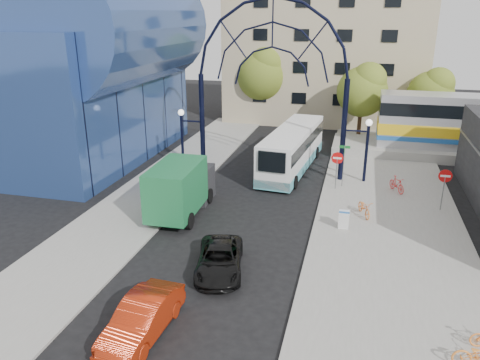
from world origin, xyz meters
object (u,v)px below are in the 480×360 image
(tree_north_a, at_px, (364,89))
(tree_north_c, at_px, (432,92))
(stop_sign, at_px, (337,161))
(sandwich_board, at_px, (344,218))
(bike_near_b, at_px, (397,184))
(gateway_arch, at_px, (272,52))
(tree_north_b, at_px, (263,73))
(bike_near_a, at_px, (364,208))
(green_truck, at_px, (182,187))
(red_sedan, at_px, (142,318))
(street_name_sign, at_px, (344,157))
(city_bus, at_px, (292,148))
(black_suv, at_px, (220,260))
(do_not_enter_sign, at_px, (445,180))

(tree_north_a, distance_m, tree_north_c, 6.33)
(stop_sign, distance_m, sandwich_board, 6.20)
(stop_sign, relative_size, bike_near_b, 1.51)
(gateway_arch, bearing_deg, tree_north_b, 103.68)
(tree_north_b, bearing_deg, sandwich_board, -68.41)
(tree_north_b, bearing_deg, bike_near_a, -64.30)
(stop_sign, xyz_separation_m, green_truck, (-8.41, -5.90, -0.41))
(tree_north_b, bearing_deg, red_sedan, -85.26)
(street_name_sign, xyz_separation_m, bike_near_a, (1.45, -4.55, -1.54))
(stop_sign, relative_size, green_truck, 0.39)
(street_name_sign, bearing_deg, tree_north_c, 65.69)
(street_name_sign, distance_m, tree_north_c, 16.95)
(red_sedan, bearing_deg, city_bus, 86.58)
(tree_north_b, distance_m, city_bus, 15.55)
(gateway_arch, xyz_separation_m, stop_sign, (4.80, -2.00, -6.56))
(tree_north_c, distance_m, city_bus, 16.47)
(tree_north_a, relative_size, green_truck, 1.10)
(tree_north_c, height_order, city_bus, tree_north_c)
(stop_sign, bearing_deg, city_bus, 132.48)
(city_bus, bearing_deg, bike_near_a, -50.21)
(city_bus, distance_m, black_suv, 15.50)
(sandwich_board, height_order, black_suv, black_suv)
(tree_north_c, bearing_deg, bike_near_b, -102.66)
(street_name_sign, xyz_separation_m, city_bus, (-3.84, 3.15, -0.55))
(gateway_arch, xyz_separation_m, red_sedan, (-1.01, -18.59, -7.85))
(red_sedan, relative_size, bike_near_a, 2.42)
(tree_north_b, relative_size, tree_north_c, 1.23)
(tree_north_c, bearing_deg, street_name_sign, -114.31)
(tree_north_a, bearing_deg, tree_north_b, 158.20)
(green_truck, distance_m, red_sedan, 11.03)
(gateway_arch, height_order, green_truck, gateway_arch)
(green_truck, xyz_separation_m, bike_near_a, (10.26, 1.95, -1.00))
(red_sedan, xyz_separation_m, bike_near_b, (9.66, 17.04, -0.09))
(bike_near_a, distance_m, bike_near_b, 4.83)
(sandwich_board, relative_size, tree_north_b, 0.12)
(gateway_arch, height_order, tree_north_b, gateway_arch)
(black_suv, distance_m, red_sedan, 5.10)
(sandwich_board, bearing_deg, gateway_arch, 124.91)
(black_suv, bearing_deg, stop_sign, 56.78)
(tree_north_a, xyz_separation_m, green_truck, (-9.73, -19.83, -3.02))
(city_bus, bearing_deg, green_truck, -111.92)
(city_bus, height_order, red_sedan, city_bus)
(do_not_enter_sign, relative_size, street_name_sign, 0.89)
(tree_north_c, bearing_deg, gateway_arch, -131.04)
(tree_north_b, height_order, city_bus, tree_north_b)
(tree_north_a, bearing_deg, stop_sign, -95.42)
(street_name_sign, height_order, tree_north_a, tree_north_a)
(red_sedan, bearing_deg, bike_near_a, 62.00)
(gateway_arch, distance_m, stop_sign, 8.37)
(street_name_sign, distance_m, city_bus, 5.00)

